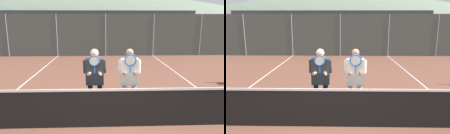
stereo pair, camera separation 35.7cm
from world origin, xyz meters
The scene contains 13 objects.
ground_plane centered at (0.00, 0.00, 0.00)m, with size 120.00×120.00×0.00m, color brown.
hill_distant centered at (0.00, 61.10, 0.00)m, with size 93.68×52.04×18.22m.
clubhouse_building centered at (-0.83, 17.57, 1.71)m, with size 17.90×5.50×3.38m.
fence_back centered at (0.00, 10.80, 1.49)m, with size 20.85×0.06×2.99m.
tennis_net centered at (0.00, 0.00, 0.51)m, with size 9.32×0.09×1.09m.
court_line_left_sideline centered at (-3.46, 3.00, 0.00)m, with size 0.05×16.00×0.01m, color white.
court_line_right_sideline centered at (3.46, 3.00, 0.00)m, with size 0.05×16.00×0.01m, color white.
player_leftmost centered at (-0.41, 0.69, 1.10)m, with size 0.61×0.34×1.85m.
player_center_left centered at (0.52, 0.66, 1.10)m, with size 0.60×0.34×1.86m.
car_far_left centered at (-6.74, 13.43, 0.93)m, with size 4.46×2.05×1.82m.
car_left_of_center centered at (-1.76, 13.39, 0.95)m, with size 4.65×1.95×1.89m.
car_center centered at (3.31, 13.76, 0.91)m, with size 4.63×2.02×1.79m.
car_right_of_center centered at (8.39, 13.20, 0.93)m, with size 4.68×2.00×1.84m.
Camera 2 is at (0.18, -4.98, 2.61)m, focal length 35.00 mm.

